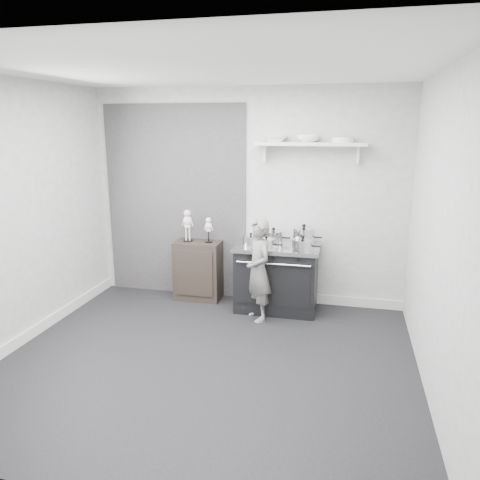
% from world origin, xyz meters
% --- Properties ---
extents(ground, '(4.00, 4.00, 0.00)m').
position_xyz_m(ground, '(0.00, 0.00, 0.00)').
color(ground, black).
rests_on(ground, ground).
extents(room_shell, '(4.02, 3.62, 2.71)m').
position_xyz_m(room_shell, '(-0.09, 0.15, 1.64)').
color(room_shell, '#9E9E9C').
rests_on(room_shell, ground).
extents(wall_shelf, '(1.30, 0.26, 0.24)m').
position_xyz_m(wall_shelf, '(0.80, 1.68, 2.01)').
color(wall_shelf, silver).
rests_on(wall_shelf, room_shell).
extents(stove, '(1.02, 0.64, 0.82)m').
position_xyz_m(stove, '(0.46, 1.48, 0.41)').
color(stove, black).
rests_on(stove, ground).
extents(side_cabinet, '(0.59, 0.35, 0.77)m').
position_xyz_m(side_cabinet, '(-0.60, 1.61, 0.39)').
color(side_cabinet, black).
rests_on(side_cabinet, ground).
extents(child, '(0.48, 0.53, 1.20)m').
position_xyz_m(child, '(0.30, 1.12, 0.60)').
color(child, slate).
rests_on(child, ground).
extents(pot_front_left, '(0.29, 0.20, 0.17)m').
position_xyz_m(pot_front_left, '(0.16, 1.35, 0.89)').
color(pot_front_left, silver).
rests_on(pot_front_left, stove).
extents(pot_back_left, '(0.33, 0.25, 0.19)m').
position_xyz_m(pot_back_left, '(0.39, 1.61, 0.90)').
color(pot_back_left, silver).
rests_on(pot_back_left, stove).
extents(pot_back_right, '(0.36, 0.27, 0.26)m').
position_xyz_m(pot_back_right, '(0.76, 1.59, 0.93)').
color(pot_back_right, silver).
rests_on(pot_back_right, stove).
extents(pot_front_right, '(0.34, 0.25, 0.18)m').
position_xyz_m(pot_front_right, '(0.78, 1.29, 0.89)').
color(pot_front_right, silver).
rests_on(pot_front_right, stove).
extents(pot_front_center, '(0.30, 0.21, 0.15)m').
position_xyz_m(pot_front_center, '(0.36, 1.30, 0.88)').
color(pot_front_center, silver).
rests_on(pot_front_center, stove).
extents(skeleton_full, '(0.13, 0.09, 0.48)m').
position_xyz_m(skeleton_full, '(-0.73, 1.61, 1.01)').
color(skeleton_full, silver).
rests_on(skeleton_full, side_cabinet).
extents(skeleton_torso, '(0.10, 0.07, 0.37)m').
position_xyz_m(skeleton_torso, '(-0.45, 1.61, 0.96)').
color(skeleton_torso, silver).
rests_on(skeleton_torso, side_cabinet).
extents(bowl_large, '(0.29, 0.29, 0.07)m').
position_xyz_m(bowl_large, '(0.39, 1.67, 2.08)').
color(bowl_large, white).
rests_on(bowl_large, wall_shelf).
extents(bowl_small, '(0.27, 0.27, 0.08)m').
position_xyz_m(bowl_small, '(0.77, 1.67, 2.08)').
color(bowl_small, white).
rests_on(bowl_small, wall_shelf).
extents(plate_stack, '(0.25, 0.25, 0.06)m').
position_xyz_m(plate_stack, '(1.17, 1.67, 2.07)').
color(plate_stack, white).
rests_on(plate_stack, wall_shelf).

